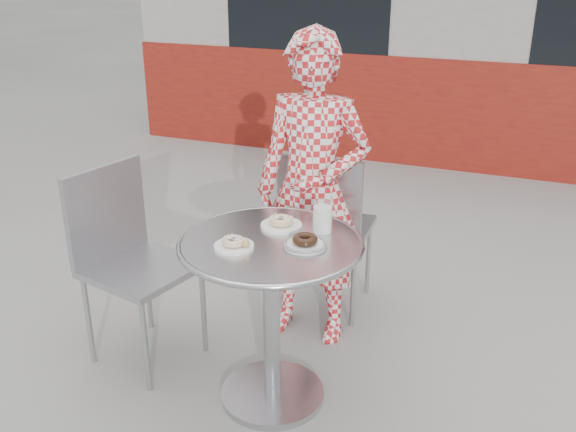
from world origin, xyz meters
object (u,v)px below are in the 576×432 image
at_px(seated_person, 312,192).
at_px(chair_left, 144,303).
at_px(bistro_table, 271,282).
at_px(milk_cup, 322,218).
at_px(chair_far, 327,259).
at_px(plate_far, 281,223).
at_px(plate_checker, 305,243).
at_px(plate_near, 235,244).

bearing_deg(seated_person, chair_left, -142.66).
bearing_deg(chair_left, bistro_table, -82.78).
distance_m(chair_left, milk_cup, 1.03).
bearing_deg(chair_far, milk_cup, 102.90).
relative_size(plate_far, plate_checker, 1.00).
relative_size(bistro_table, plate_far, 4.38).
bearing_deg(chair_left, seated_person, -39.34).
relative_size(chair_left, plate_checker, 5.38).
xyz_separation_m(bistro_table, chair_left, (-0.71, 0.07, -0.29)).
distance_m(seated_person, plate_near, 0.71).
bearing_deg(seated_person, plate_near, -96.76).
bearing_deg(bistro_table, seated_person, 93.34).
relative_size(bistro_table, seated_person, 0.50).
xyz_separation_m(chair_left, plate_near, (0.60, -0.18, 0.50)).
relative_size(bistro_table, plate_near, 4.84).
relative_size(seated_person, plate_checker, 8.84).
bearing_deg(chair_left, plate_near, -93.88).
distance_m(bistro_table, milk_cup, 0.35).
bearing_deg(chair_left, milk_cup, -70.60).
xyz_separation_m(chair_far, seated_person, (0.00, -0.28, 0.50)).
height_order(chair_left, plate_near, chair_left).
height_order(bistro_table, chair_left, chair_left).
relative_size(chair_far, plate_checker, 5.24).
xyz_separation_m(seated_person, plate_far, (0.02, -0.44, 0.01)).
xyz_separation_m(bistro_table, chair_far, (-0.04, 0.87, -0.30)).
bearing_deg(chair_left, plate_far, -70.35).
bearing_deg(seated_person, milk_cup, -65.57).
xyz_separation_m(plate_far, plate_checker, (0.16, -0.14, -0.00)).
distance_m(bistro_table, chair_far, 0.93).
distance_m(seated_person, milk_cup, 0.47).
relative_size(plate_near, plate_checker, 0.91).
bearing_deg(chair_far, plate_checker, 98.96).
xyz_separation_m(bistro_table, milk_cup, (0.16, 0.17, 0.25)).
xyz_separation_m(chair_left, milk_cup, (0.87, 0.10, 0.55)).
height_order(chair_left, plate_far, chair_left).
bearing_deg(plate_checker, seated_person, 107.22).
relative_size(chair_far, milk_cup, 6.90).
bearing_deg(plate_checker, milk_cup, 84.22).
bearing_deg(milk_cup, bistro_table, -133.81).
distance_m(bistro_table, plate_far, 0.26).
bearing_deg(chair_far, chair_left, 47.20).
bearing_deg(plate_far, seated_person, 92.34).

